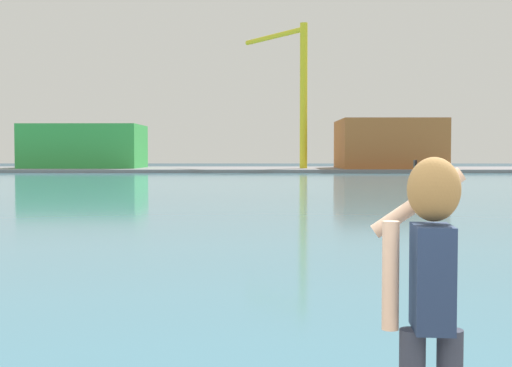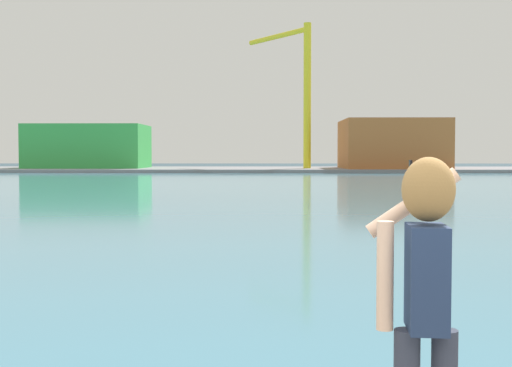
% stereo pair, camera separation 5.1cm
% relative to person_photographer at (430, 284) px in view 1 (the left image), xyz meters
% --- Properties ---
extents(ground_plane, '(220.00, 220.00, 0.00)m').
position_rel_person_photographer_xyz_m(ground_plane, '(-0.25, 49.21, -1.76)').
color(ground_plane, '#334751').
extents(harbor_water, '(140.00, 100.00, 0.02)m').
position_rel_person_photographer_xyz_m(harbor_water, '(-0.25, 51.21, -1.75)').
color(harbor_water, teal).
rests_on(harbor_water, ground_plane).
extents(far_shore_dock, '(140.00, 20.00, 0.42)m').
position_rel_person_photographer_xyz_m(far_shore_dock, '(-0.25, 91.21, -1.55)').
color(far_shore_dock, gray).
rests_on(far_shore_dock, ground_plane).
extents(person_photographer, '(0.53, 0.56, 1.74)m').
position_rel_person_photographer_xyz_m(person_photographer, '(0.00, 0.00, 0.00)').
color(person_photographer, '#2D3342').
rests_on(person_photographer, quay_promenade).
extents(warehouse_left, '(15.54, 10.75, 5.87)m').
position_rel_person_photographer_xyz_m(warehouse_left, '(-25.24, 91.53, 1.60)').
color(warehouse_left, green).
rests_on(warehouse_left, far_shore_dock).
extents(warehouse_right, '(13.15, 13.29, 6.43)m').
position_rel_person_photographer_xyz_m(warehouse_right, '(15.91, 89.34, 1.88)').
color(warehouse_right, '#B26633').
rests_on(warehouse_right, far_shore_dock).
extents(port_crane, '(8.49, 12.20, 19.18)m').
position_rel_person_photographer_xyz_m(port_crane, '(3.57, 90.38, 10.55)').
color(port_crane, yellow).
rests_on(port_crane, far_shore_dock).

